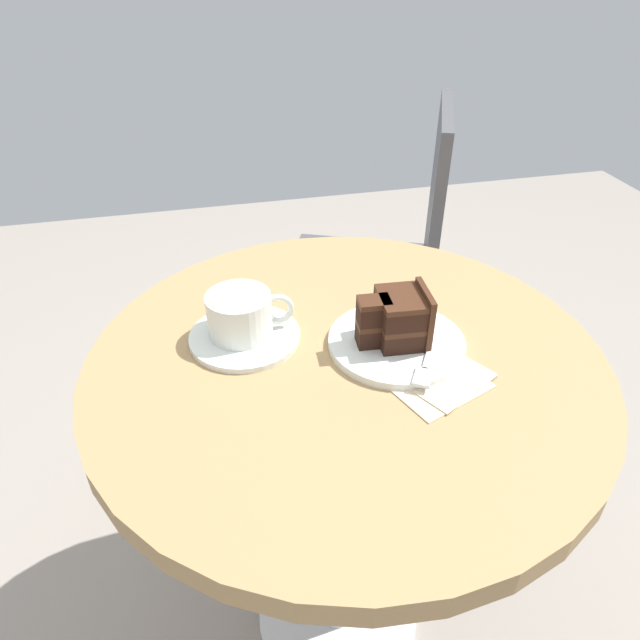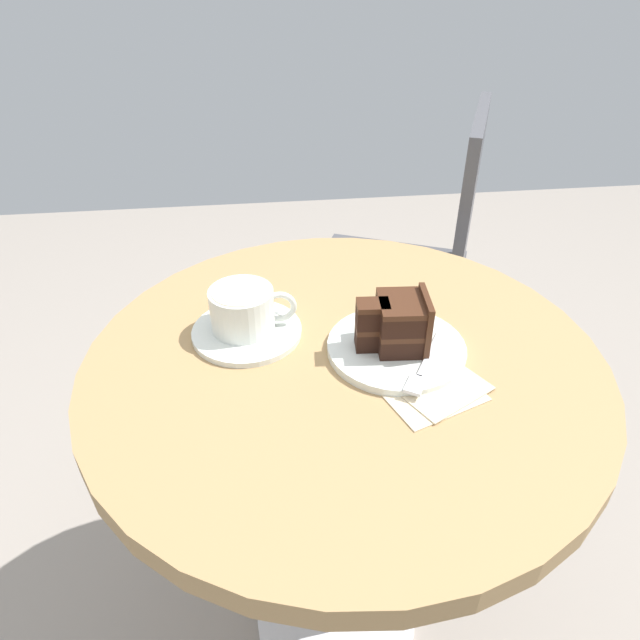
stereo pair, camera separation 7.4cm
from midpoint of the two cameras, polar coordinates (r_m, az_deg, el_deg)
ground_plane at (r=1.36m, az=-0.01°, el=-27.64°), size 4.40×4.40×0.01m
cafe_table at (r=0.88m, az=-0.01°, el=-9.57°), size 0.73×0.73×0.71m
saucer at (r=0.84m, az=-10.03°, el=-1.70°), size 0.16×0.16×0.01m
coffee_cup at (r=0.82m, az=-10.48°, el=0.57°), size 0.13×0.09×0.06m
teaspoon at (r=0.87m, az=-8.14°, el=0.51°), size 0.09×0.03×0.00m
cake_plate at (r=0.81m, az=5.12°, el=-2.43°), size 0.19×0.19×0.01m
cake_slice at (r=0.79m, az=5.22°, el=-0.02°), size 0.10×0.08×0.08m
fork at (r=0.77m, az=8.00°, el=-4.10°), size 0.09×0.13×0.00m
napkin at (r=0.77m, az=8.73°, el=-5.67°), size 0.17×0.16×0.00m
cafe_chair at (r=1.44m, az=5.84°, el=6.71°), size 0.50×0.50×0.88m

